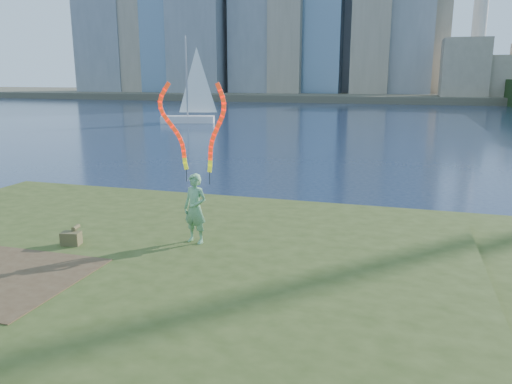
% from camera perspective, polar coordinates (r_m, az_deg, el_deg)
% --- Properties ---
extents(ground, '(320.00, 320.00, 0.00)m').
position_cam_1_polar(ground, '(12.60, -9.30, -8.70)').
color(ground, '#1A2741').
rests_on(ground, ground).
extents(grassy_knoll, '(20.00, 18.00, 0.80)m').
position_cam_1_polar(grassy_knoll, '(10.62, -14.85, -11.28)').
color(grassy_knoll, '#344318').
rests_on(grassy_knoll, ground).
extents(far_shore, '(320.00, 40.00, 1.20)m').
position_cam_1_polar(far_shore, '(105.67, 14.05, 10.63)').
color(far_shore, '#514C3B').
rests_on(far_shore, ground).
extents(woman_with_ribbons, '(2.01, 0.61, 4.03)m').
position_cam_1_polar(woman_with_ribbons, '(11.62, -6.92, 0.91)').
color(woman_with_ribbons, '#15721C').
rests_on(woman_with_ribbons, grassy_knoll).
extents(canvas_bag, '(0.48, 0.54, 0.41)m').
position_cam_1_polar(canvas_bag, '(12.45, -20.34, -4.91)').
color(canvas_bag, brown).
rests_on(canvas_bag, grassy_knoll).
extents(sailboat, '(5.58, 3.08, 8.44)m').
position_cam_1_polar(sailboat, '(50.78, -7.52, 9.48)').
color(sailboat, silver).
rests_on(sailboat, ground).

